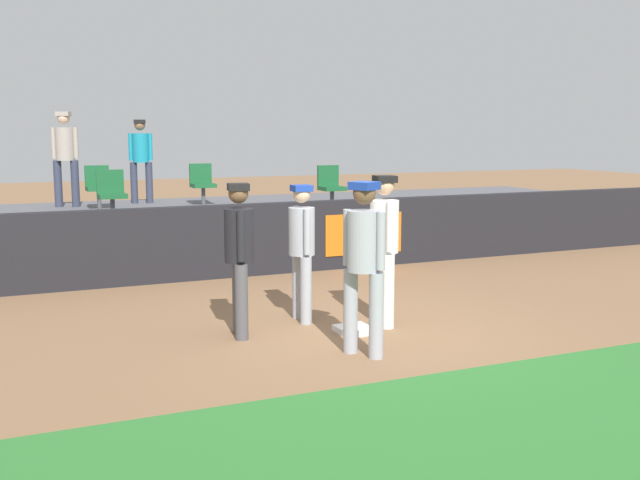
{
  "coord_description": "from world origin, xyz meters",
  "views": [
    {
      "loc": [
        -4.06,
        -7.86,
        2.41
      ],
      "look_at": [
        -0.11,
        1.02,
        1.0
      ],
      "focal_mm": 42.28,
      "sensor_mm": 36.0,
      "label": 1
    }
  ],
  "objects_px": {
    "player_umpire": "(239,249)",
    "seat_front_right": "(331,185)",
    "seat_back_left": "(98,185)",
    "player_runner_visitor": "(302,243)",
    "seat_front_left": "(111,191)",
    "seat_back_center": "(202,182)",
    "player_fielder_home": "(384,239)",
    "spectator_hooded": "(65,152)",
    "first_base": "(354,330)",
    "spectator_capped": "(141,155)",
    "player_coach_visitor": "(364,256)"
  },
  "relations": [
    {
      "from": "player_runner_visitor",
      "to": "seat_front_left",
      "type": "height_order",
      "value": "seat_front_left"
    },
    {
      "from": "player_coach_visitor",
      "to": "seat_back_left",
      "type": "bearing_deg",
      "value": 163.75
    },
    {
      "from": "player_umpire",
      "to": "seat_front_left",
      "type": "relative_size",
      "value": 2.16
    },
    {
      "from": "player_coach_visitor",
      "to": "seat_back_left",
      "type": "distance_m",
      "value": 8.26
    },
    {
      "from": "first_base",
      "to": "seat_back_center",
      "type": "relative_size",
      "value": 0.48
    },
    {
      "from": "player_fielder_home",
      "to": "player_umpire",
      "type": "distance_m",
      "value": 1.82
    },
    {
      "from": "spectator_capped",
      "to": "seat_front_right",
      "type": "bearing_deg",
      "value": 152.99
    },
    {
      "from": "player_fielder_home",
      "to": "player_coach_visitor",
      "type": "bearing_deg",
      "value": -28.21
    },
    {
      "from": "seat_back_center",
      "to": "player_runner_visitor",
      "type": "bearing_deg",
      "value": -94.13
    },
    {
      "from": "player_umpire",
      "to": "seat_front_right",
      "type": "height_order",
      "value": "player_umpire"
    },
    {
      "from": "first_base",
      "to": "player_fielder_home",
      "type": "bearing_deg",
      "value": 22.45
    },
    {
      "from": "seat_back_center",
      "to": "spectator_hooded",
      "type": "xyz_separation_m",
      "value": [
        -2.59,
        0.66,
        0.62
      ]
    },
    {
      "from": "seat_back_left",
      "to": "spectator_hooded",
      "type": "bearing_deg",
      "value": 128.27
    },
    {
      "from": "spectator_hooded",
      "to": "spectator_capped",
      "type": "relative_size",
      "value": 1.08
    },
    {
      "from": "player_umpire",
      "to": "seat_front_left",
      "type": "bearing_deg",
      "value": -160.24
    },
    {
      "from": "seat_back_center",
      "to": "seat_front_left",
      "type": "height_order",
      "value": "same"
    },
    {
      "from": "player_runner_visitor",
      "to": "player_umpire",
      "type": "height_order",
      "value": "player_umpire"
    },
    {
      "from": "seat_back_left",
      "to": "player_runner_visitor",
      "type": "bearing_deg",
      "value": -75.98
    },
    {
      "from": "seat_front_left",
      "to": "spectator_hooded",
      "type": "bearing_deg",
      "value": 101.51
    },
    {
      "from": "player_runner_visitor",
      "to": "seat_back_center",
      "type": "distance_m",
      "value": 6.47
    },
    {
      "from": "seat_back_left",
      "to": "spectator_hooded",
      "type": "xyz_separation_m",
      "value": [
        -0.52,
        0.66,
        0.62
      ]
    },
    {
      "from": "seat_front_right",
      "to": "spectator_hooded",
      "type": "xyz_separation_m",
      "value": [
        -4.67,
        2.46,
        0.62
      ]
    },
    {
      "from": "player_runner_visitor",
      "to": "seat_front_right",
      "type": "height_order",
      "value": "seat_front_right"
    },
    {
      "from": "seat_back_left",
      "to": "seat_front_left",
      "type": "bearing_deg",
      "value": -90.6
    },
    {
      "from": "seat_front_left",
      "to": "seat_back_left",
      "type": "bearing_deg",
      "value": 89.4
    },
    {
      "from": "player_umpire",
      "to": "seat_front_right",
      "type": "bearing_deg",
      "value": 157.12
    },
    {
      "from": "seat_back_center",
      "to": "spectator_capped",
      "type": "bearing_deg",
      "value": 142.2
    },
    {
      "from": "seat_front_left",
      "to": "seat_front_right",
      "type": "relative_size",
      "value": 1.0
    },
    {
      "from": "player_coach_visitor",
      "to": "seat_back_center",
      "type": "bearing_deg",
      "value": 149.22
    },
    {
      "from": "first_base",
      "to": "seat_back_center",
      "type": "distance_m",
      "value": 7.36
    },
    {
      "from": "seat_front_left",
      "to": "seat_front_right",
      "type": "bearing_deg",
      "value": -0.0
    },
    {
      "from": "seat_back_left",
      "to": "spectator_capped",
      "type": "height_order",
      "value": "spectator_capped"
    },
    {
      "from": "seat_back_center",
      "to": "player_umpire",
      "type": "bearing_deg",
      "value": -101.68
    },
    {
      "from": "player_runner_visitor",
      "to": "spectator_hooded",
      "type": "xyz_separation_m",
      "value": [
        -2.13,
        7.1,
        0.98
      ]
    },
    {
      "from": "first_base",
      "to": "player_umpire",
      "type": "bearing_deg",
      "value": 161.27
    },
    {
      "from": "player_umpire",
      "to": "seat_front_right",
      "type": "distance_m",
      "value": 6.11
    },
    {
      "from": "first_base",
      "to": "player_runner_visitor",
      "type": "distance_m",
      "value": 1.3
    },
    {
      "from": "player_fielder_home",
      "to": "seat_front_left",
      "type": "xyz_separation_m",
      "value": [
        -2.49,
        5.22,
        0.29
      ]
    },
    {
      "from": "seat_front_left",
      "to": "seat_front_right",
      "type": "height_order",
      "value": "same"
    },
    {
      "from": "seat_back_center",
      "to": "seat_front_right",
      "type": "xyz_separation_m",
      "value": [
        2.08,
        -1.8,
        -0.0
      ]
    },
    {
      "from": "first_base",
      "to": "spectator_capped",
      "type": "bearing_deg",
      "value": 96.74
    },
    {
      "from": "seat_back_left",
      "to": "seat_front_right",
      "type": "xyz_separation_m",
      "value": [
        4.15,
        -1.8,
        -0.0
      ]
    },
    {
      "from": "player_runner_visitor",
      "to": "seat_front_left",
      "type": "relative_size",
      "value": 2.07
    },
    {
      "from": "spectator_hooded",
      "to": "player_coach_visitor",
      "type": "bearing_deg",
      "value": 124.33
    },
    {
      "from": "seat_back_center",
      "to": "seat_front_left",
      "type": "xyz_separation_m",
      "value": [
        -2.09,
        -1.8,
        0.0
      ]
    },
    {
      "from": "player_umpire",
      "to": "seat_front_left",
      "type": "height_order",
      "value": "player_umpire"
    },
    {
      "from": "seat_back_left",
      "to": "seat_front_left",
      "type": "distance_m",
      "value": 1.8
    },
    {
      "from": "player_fielder_home",
      "to": "spectator_hooded",
      "type": "distance_m",
      "value": 8.3
    },
    {
      "from": "player_runner_visitor",
      "to": "seat_back_left",
      "type": "bearing_deg",
      "value": -162.44
    },
    {
      "from": "seat_back_center",
      "to": "seat_front_right",
      "type": "height_order",
      "value": "same"
    }
  ]
}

